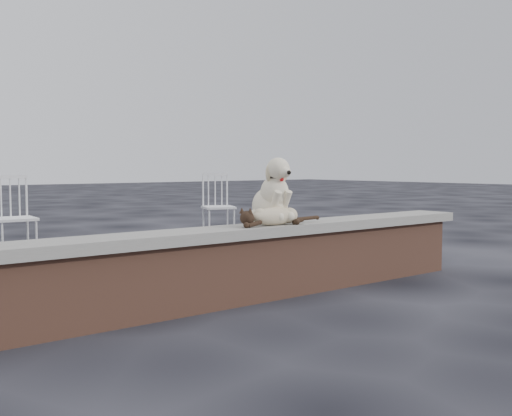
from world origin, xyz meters
TOP-DOWN VIEW (x-y plane):
  - ground at (0.00, 0.00)m, footprint 60.00×60.00m
  - brick_wall at (0.00, 0.00)m, footprint 6.00×0.30m
  - capstone at (0.00, 0.00)m, footprint 6.20×0.40m
  - dog at (0.95, 0.08)m, footprint 0.39×0.50m
  - cat at (0.87, -0.07)m, footprint 0.97×0.31m
  - chair_d at (2.79, 3.42)m, footprint 0.72×0.72m
  - chair_b at (-0.08, 3.30)m, footprint 0.59×0.59m

SIDE VIEW (x-z plane):
  - ground at x=0.00m, z-range 0.00..0.00m
  - brick_wall at x=0.00m, z-range 0.00..0.50m
  - chair_d at x=2.79m, z-range 0.00..0.94m
  - chair_b at x=-0.08m, z-range 0.00..0.94m
  - capstone at x=0.00m, z-range 0.50..0.58m
  - cat at x=0.87m, z-range 0.58..0.74m
  - dog at x=0.95m, z-range 0.58..1.12m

